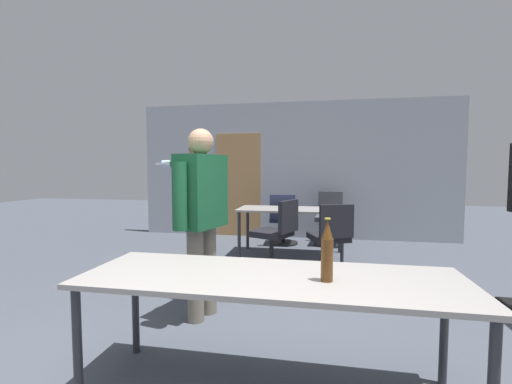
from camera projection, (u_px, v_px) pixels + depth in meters
back_wall at (292, 171)px, 6.69m from camera, size 6.14×0.12×2.64m
conference_table_near at (271, 286)px, 1.99m from camera, size 2.20×0.73×0.73m
conference_table_far at (291, 213)px, 5.31m from camera, size 1.64×0.74×0.73m
person_center_tall at (198, 194)px, 4.14m from camera, size 0.77×0.57×1.70m
person_near_casual at (200, 206)px, 3.06m from camera, size 0.74×0.83×1.70m
office_chair_far_left at (276, 237)px, 4.58m from camera, size 0.66×0.62×0.94m
office_chair_side_rolled at (283, 221)px, 6.07m from camera, size 0.52×0.56×0.91m
office_chair_near_pushed at (329, 220)px, 6.09m from camera, size 0.52×0.57×0.94m
office_chair_far_right at (331, 240)px, 4.46m from camera, size 0.60×0.64×0.90m
beer_bottle at (327, 252)px, 1.87m from camera, size 0.07×0.07×0.35m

